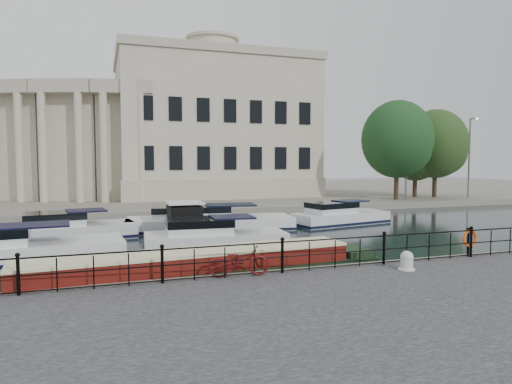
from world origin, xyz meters
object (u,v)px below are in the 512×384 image
at_px(bicycle, 239,261).
at_px(mooring_bollard, 407,261).
at_px(life_ring_post, 470,239).
at_px(narrowboat, 193,274).
at_px(harbour_hut, 185,223).

height_order(bicycle, mooring_bollard, bicycle).
height_order(mooring_bollard, life_ring_post, life_ring_post).
xyz_separation_m(narrowboat, harbour_hut, (1.27, 9.00, 0.59)).
distance_m(life_ring_post, harbour_hut, 14.11).
height_order(mooring_bollard, harbour_hut, harbour_hut).
bearing_deg(narrowboat, harbour_hut, 77.65).
relative_size(narrowboat, harbour_hut, 5.61).
bearing_deg(mooring_bollard, narrowboat, 160.43).
relative_size(mooring_bollard, life_ring_post, 0.59).
height_order(narrowboat, harbour_hut, harbour_hut).
xyz_separation_m(life_ring_post, harbour_hut, (-9.50, 10.44, -0.31)).
bearing_deg(harbour_hut, life_ring_post, -47.91).
xyz_separation_m(bicycle, narrowboat, (-1.25, 1.51, -0.71)).
bearing_deg(narrowboat, life_ring_post, -11.95).
distance_m(mooring_bollard, life_ring_post, 3.90).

